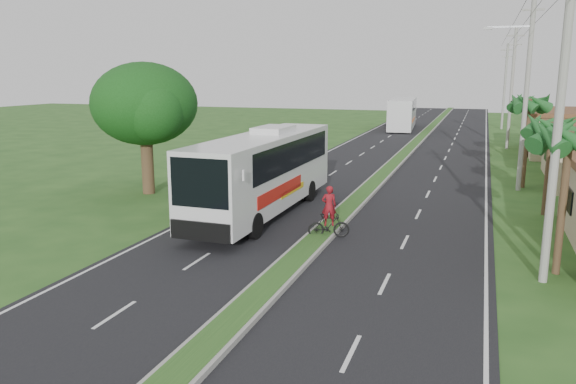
% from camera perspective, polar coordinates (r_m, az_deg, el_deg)
% --- Properties ---
extents(ground, '(180.00, 180.00, 0.00)m').
position_cam_1_polar(ground, '(19.99, -0.26, -8.17)').
color(ground, '#264D1C').
rests_on(ground, ground).
extents(road_asphalt, '(14.00, 160.00, 0.02)m').
position_cam_1_polar(road_asphalt, '(38.83, 9.57, 1.60)').
color(road_asphalt, black).
rests_on(road_asphalt, ground).
extents(median_strip, '(1.20, 160.00, 0.18)m').
position_cam_1_polar(median_strip, '(38.82, 9.58, 1.73)').
color(median_strip, gray).
rests_on(median_strip, ground).
extents(lane_edge_left, '(0.12, 160.00, 0.01)m').
position_cam_1_polar(lane_edge_left, '(40.45, 0.18, 2.16)').
color(lane_edge_left, silver).
rests_on(lane_edge_left, ground).
extents(lane_edge_right, '(0.12, 160.00, 0.01)m').
position_cam_1_polar(lane_edge_right, '(38.34, 19.49, 0.93)').
color(lane_edge_right, silver).
rests_on(lane_edge_right, ground).
extents(palm_verge_a, '(2.40, 2.40, 5.45)m').
position_cam_1_polar(palm_verge_a, '(21.00, 26.68, 4.85)').
color(palm_verge_a, '#473321').
rests_on(palm_verge_a, ground).
extents(palm_verge_b, '(2.40, 2.40, 5.05)m').
position_cam_1_polar(palm_verge_b, '(29.99, 25.25, 6.00)').
color(palm_verge_b, '#473321').
rests_on(palm_verge_b, ground).
extents(palm_verge_c, '(2.40, 2.40, 5.85)m').
position_cam_1_polar(palm_verge_c, '(36.84, 23.34, 8.26)').
color(palm_verge_c, '#473321').
rests_on(palm_verge_c, ground).
extents(palm_verge_d, '(2.40, 2.40, 5.25)m').
position_cam_1_polar(palm_verge_d, '(45.87, 23.16, 8.09)').
color(palm_verge_d, '#473321').
rests_on(palm_verge_d, ground).
extents(shade_tree, '(6.30, 6.00, 7.54)m').
position_cam_1_polar(shade_tree, '(33.30, -14.51, 8.39)').
color(shade_tree, '#473321').
rests_on(shade_tree, ground).
extents(utility_pole_a, '(1.60, 0.28, 11.00)m').
position_cam_1_polar(utility_pole_a, '(19.88, 25.85, 7.30)').
color(utility_pole_a, gray).
rests_on(utility_pole_a, ground).
extents(utility_pole_b, '(3.20, 0.28, 12.00)m').
position_cam_1_polar(utility_pole_b, '(35.79, 23.07, 10.02)').
color(utility_pole_b, gray).
rests_on(utility_pole_b, ground).
extents(utility_pole_c, '(1.60, 0.28, 11.00)m').
position_cam_1_polar(utility_pole_c, '(55.77, 21.77, 9.88)').
color(utility_pole_c, gray).
rests_on(utility_pole_c, ground).
extents(utility_pole_d, '(1.60, 0.28, 10.50)m').
position_cam_1_polar(utility_pole_d, '(75.76, 21.16, 10.06)').
color(utility_pole_d, gray).
rests_on(utility_pole_d, ground).
extents(coach_bus_main, '(2.93, 13.19, 4.25)m').
position_cam_1_polar(coach_bus_main, '(27.66, -2.39, 2.50)').
color(coach_bus_main, silver).
rests_on(coach_bus_main, ground).
extents(coach_bus_far, '(3.77, 13.17, 3.79)m').
position_cam_1_polar(coach_bus_far, '(72.84, 11.58, 7.99)').
color(coach_bus_far, silver).
rests_on(coach_bus_far, ground).
extents(motorcyclist, '(1.82, 1.12, 2.27)m').
position_cam_1_polar(motorcyclist, '(23.86, 4.16, -2.80)').
color(motorcyclist, black).
rests_on(motorcyclist, ground).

